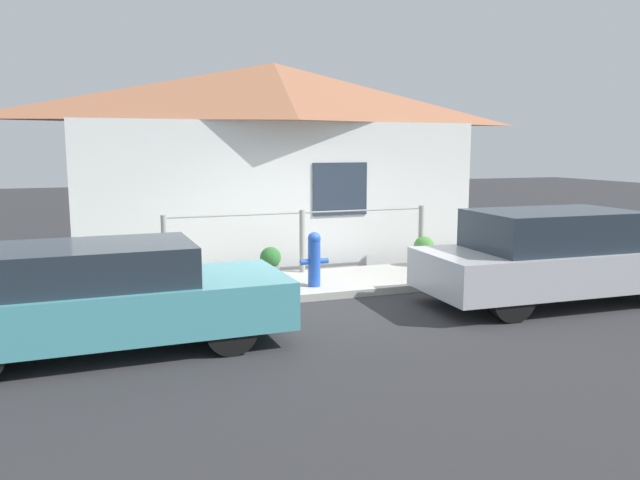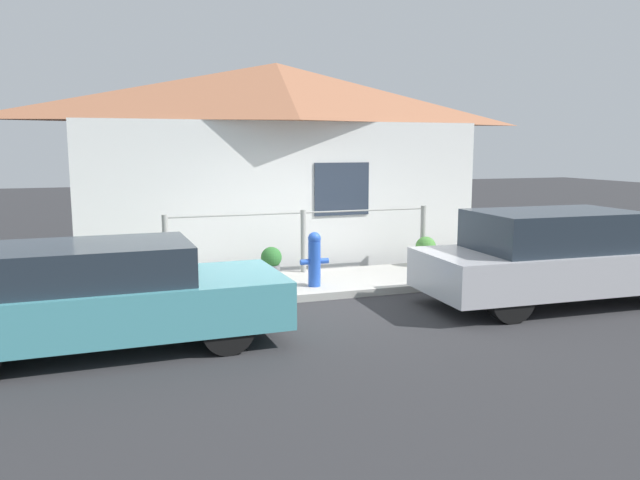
{
  "view_description": "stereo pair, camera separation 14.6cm",
  "coord_description": "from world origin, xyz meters",
  "px_view_note": "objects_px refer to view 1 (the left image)",
  "views": [
    {
      "loc": [
        -3.5,
        -8.75,
        2.36
      ],
      "look_at": [
        -0.17,
        0.3,
        0.9
      ],
      "focal_mm": 35.0,
      "sensor_mm": 36.0,
      "label": 1
    },
    {
      "loc": [
        -3.36,
        -8.8,
        2.36
      ],
      "look_at": [
        -0.17,
        0.3,
        0.9
      ],
      "focal_mm": 35.0,
      "sensor_mm": 36.0,
      "label": 2
    }
  ],
  "objects_px": {
    "potted_plant_by_fence": "(104,272)",
    "fire_hydrant": "(314,258)",
    "car_left": "(102,297)",
    "potted_plant_near_hydrant": "(271,261)",
    "car_right": "(557,256)",
    "potted_plant_corner": "(424,248)"
  },
  "relations": [
    {
      "from": "potted_plant_by_fence",
      "to": "fire_hydrant",
      "type": "bearing_deg",
      "value": -10.94
    },
    {
      "from": "fire_hydrant",
      "to": "potted_plant_by_fence",
      "type": "relative_size",
      "value": 1.43
    },
    {
      "from": "car_left",
      "to": "potted_plant_near_hydrant",
      "type": "relative_size",
      "value": 8.08
    },
    {
      "from": "car_left",
      "to": "car_right",
      "type": "distance_m",
      "value": 6.5
    },
    {
      "from": "potted_plant_near_hydrant",
      "to": "potted_plant_by_fence",
      "type": "relative_size",
      "value": 0.84
    },
    {
      "from": "potted_plant_by_fence",
      "to": "potted_plant_corner",
      "type": "distance_m",
      "value": 5.73
    },
    {
      "from": "potted_plant_near_hydrant",
      "to": "potted_plant_corner",
      "type": "bearing_deg",
      "value": 0.25
    },
    {
      "from": "potted_plant_near_hydrant",
      "to": "potted_plant_corner",
      "type": "relative_size",
      "value": 0.94
    },
    {
      "from": "car_left",
      "to": "potted_plant_corner",
      "type": "distance_m",
      "value": 6.43
    },
    {
      "from": "car_left",
      "to": "fire_hydrant",
      "type": "relative_size",
      "value": 4.79
    },
    {
      "from": "car_left",
      "to": "car_right",
      "type": "xyz_separation_m",
      "value": [
        6.5,
        0.0,
        0.07
      ]
    },
    {
      "from": "fire_hydrant",
      "to": "potted_plant_near_hydrant",
      "type": "bearing_deg",
      "value": 116.36
    },
    {
      "from": "potted_plant_by_fence",
      "to": "potted_plant_corner",
      "type": "relative_size",
      "value": 1.11
    },
    {
      "from": "car_left",
      "to": "potted_plant_by_fence",
      "type": "distance_m",
      "value": 2.45
    },
    {
      "from": "car_left",
      "to": "car_right",
      "type": "bearing_deg",
      "value": -0.97
    },
    {
      "from": "fire_hydrant",
      "to": "potted_plant_corner",
      "type": "distance_m",
      "value": 2.72
    },
    {
      "from": "car_left",
      "to": "potted_plant_near_hydrant",
      "type": "xyz_separation_m",
      "value": [
        2.79,
        2.76,
        -0.24
      ]
    },
    {
      "from": "car_left",
      "to": "car_right",
      "type": "relative_size",
      "value": 0.97
    },
    {
      "from": "car_left",
      "to": "potted_plant_near_hydrant",
      "type": "bearing_deg",
      "value": 43.76
    },
    {
      "from": "potted_plant_near_hydrant",
      "to": "car_left",
      "type": "bearing_deg",
      "value": -135.25
    },
    {
      "from": "car_left",
      "to": "potted_plant_by_fence",
      "type": "xyz_separation_m",
      "value": [
        0.07,
        2.44,
        -0.18
      ]
    },
    {
      "from": "car_left",
      "to": "fire_hydrant",
      "type": "distance_m",
      "value": 3.73
    }
  ]
}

